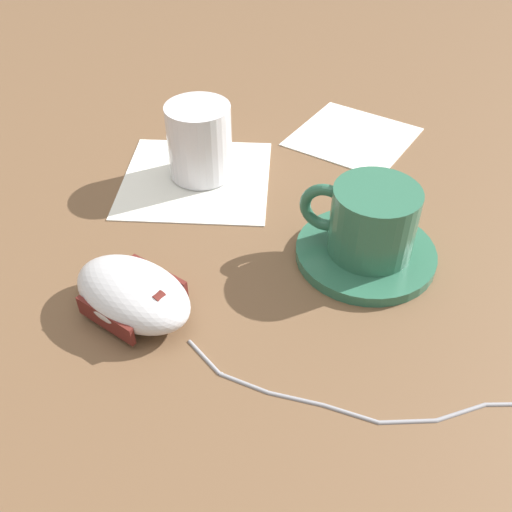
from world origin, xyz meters
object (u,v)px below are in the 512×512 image
object	(u,v)px
coffee_cup	(370,220)
drinking_glass	(200,141)
computer_mouse	(133,293)
saucer	(365,253)

from	to	relation	value
coffee_cup	drinking_glass	distance (m)	0.20
computer_mouse	drinking_glass	bearing A→B (deg)	-104.75
coffee_cup	drinking_glass	xyz separation A→B (m)	(0.15, -0.14, -0.00)
coffee_cup	computer_mouse	world-z (taller)	coffee_cup
saucer	coffee_cup	size ratio (longest dim) A/B	1.26
computer_mouse	saucer	bearing A→B (deg)	-165.15
saucer	coffee_cup	world-z (taller)	coffee_cup
saucer	coffee_cup	distance (m)	0.04
computer_mouse	drinking_glass	size ratio (longest dim) A/B	1.61
drinking_glass	coffee_cup	bearing A→B (deg)	136.21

